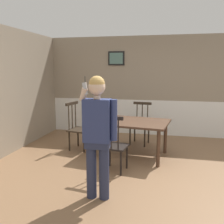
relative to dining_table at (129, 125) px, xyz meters
The scene contains 7 objects.
ground_plane 1.18m from the dining_table, 68.65° to the right, with size 6.43×6.43×0.00m, color #846042.
room_back_partition 2.03m from the dining_table, 79.42° to the left, with size 5.84×0.17×2.67m.
dining_table is the anchor object (origin of this frame).
chair_near_window 1.19m from the dining_table, behind, with size 0.54×0.54×1.07m.
chair_by_doorway 0.92m from the dining_table, 98.15° to the right, with size 0.48×0.48×1.03m.
chair_at_table_head 0.93m from the dining_table, 81.76° to the left, with size 0.52×0.52×1.00m.
person_figure 1.89m from the dining_table, 94.71° to the right, with size 0.53×0.22×1.71m.
Camera 1 is at (0.39, -4.13, 1.79)m, focal length 40.39 mm.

